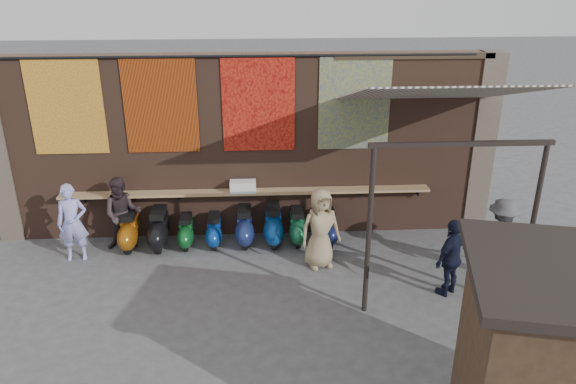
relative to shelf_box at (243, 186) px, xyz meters
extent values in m
plane|color=#474749|center=(0.07, -2.30, -1.25)|extent=(70.00, 70.00, 0.00)
cube|color=brown|center=(0.07, 0.40, 0.75)|extent=(10.00, 0.40, 4.00)
cube|color=#4C4238|center=(-5.13, 0.40, 0.75)|extent=(0.50, 0.50, 4.00)
cube|color=#4C4238|center=(5.27, 0.40, 0.75)|extent=(0.50, 0.50, 4.00)
cube|color=#9E7A51|center=(0.07, 0.03, -0.15)|extent=(8.00, 0.32, 0.05)
cube|color=white|center=(0.00, 0.00, 0.00)|extent=(0.56, 0.27, 0.24)
cube|color=#982E16|center=(-3.53, 0.18, 1.75)|extent=(1.50, 0.02, 2.00)
cube|color=#D84A0C|center=(-1.63, 0.18, 1.75)|extent=(1.50, 0.02, 2.00)
cube|color=red|center=(0.37, 0.18, 1.75)|extent=(1.50, 0.02, 2.00)
cube|color=navy|center=(2.37, 0.18, 1.75)|extent=(1.50, 0.02, 2.00)
cylinder|color=black|center=(0.07, 0.17, 2.73)|extent=(9.50, 0.06, 0.06)
imported|color=#9B9FE1|center=(-3.46, -0.73, -0.42)|extent=(0.65, 0.48, 1.65)
imported|color=#302529|center=(-2.55, -0.30, -0.44)|extent=(0.83, 0.67, 1.60)
imported|color=black|center=(3.82, -2.44, -0.49)|extent=(0.93, 0.83, 1.51)
imported|color=#4C4B50|center=(4.97, -1.84, -0.44)|extent=(1.08, 0.66, 1.62)
imported|color=tan|center=(1.55, -1.28, -0.41)|extent=(0.93, 0.73, 1.67)
cube|color=gold|center=(4.17, -5.40, 0.69)|extent=(1.18, 0.32, 0.50)
cube|color=#473321|center=(4.17, -5.40, -0.27)|extent=(2.01, 0.57, 0.06)
cube|color=beige|center=(3.57, -1.40, 2.30)|extent=(3.20, 3.28, 0.97)
cube|color=#33261C|center=(3.57, 0.19, 2.70)|extent=(3.30, 0.08, 0.12)
cube|color=black|center=(3.57, -2.90, 1.83)|extent=(3.00, 0.08, 0.08)
cylinder|color=black|center=(2.17, -2.90, 0.30)|extent=(0.09, 0.09, 3.10)
cylinder|color=black|center=(4.97, -2.90, 0.30)|extent=(0.09, 0.09, 3.10)
camera|label=1|loc=(0.35, -11.20, 4.58)|focal=35.00mm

